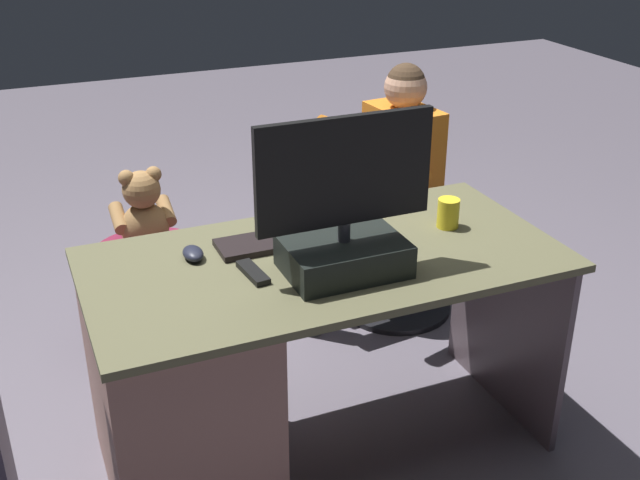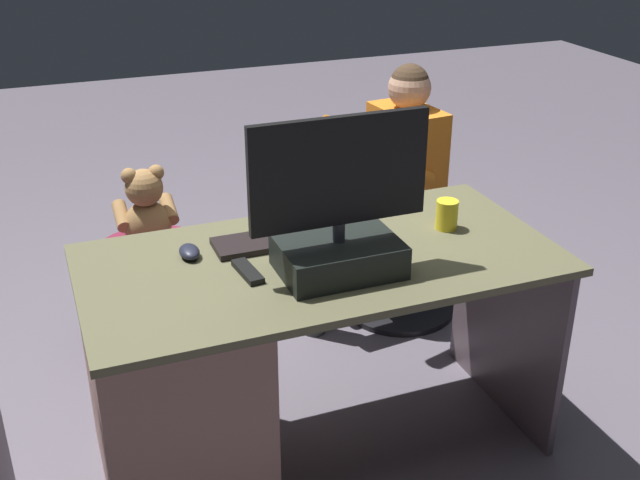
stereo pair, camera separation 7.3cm
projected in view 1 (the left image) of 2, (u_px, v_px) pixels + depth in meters
ground_plane at (283, 380)px, 3.02m from camera, size 10.00×10.00×0.00m
desk at (210, 377)px, 2.38m from camera, size 1.44×0.72×0.72m
monitor at (344, 227)px, 2.22m from camera, size 0.52×0.25×0.46m
keyboard at (283, 239)px, 2.45m from camera, size 0.42×0.14×0.02m
computer_mouse at (193, 253)px, 2.34m from camera, size 0.06×0.10×0.04m
cup at (448, 213)px, 2.54m from camera, size 0.07×0.07×0.10m
tv_remote at (253, 273)px, 2.25m from camera, size 0.06×0.15×0.02m
office_chair_teddy at (152, 289)px, 3.13m from camera, size 0.50×0.50×0.44m
teddy_bear at (143, 213)px, 3.00m from camera, size 0.24×0.24×0.33m
visitor_chair at (398, 255)px, 3.40m from camera, size 0.49×0.49×0.44m
person at (379, 178)px, 3.22m from camera, size 0.59×0.51×1.09m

